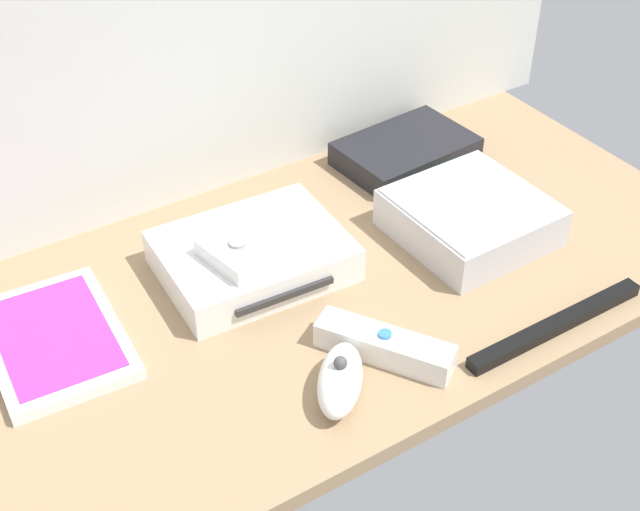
% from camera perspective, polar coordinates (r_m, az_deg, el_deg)
% --- Properties ---
extents(ground_plane, '(1.00, 0.48, 0.02)m').
position_cam_1_polar(ground_plane, '(1.04, 0.00, -2.18)').
color(ground_plane, '#9E7F5B').
rests_on(ground_plane, ground).
extents(game_console, '(0.22, 0.17, 0.04)m').
position_cam_1_polar(game_console, '(1.03, -4.34, -0.04)').
color(game_console, white).
rests_on(game_console, ground_plane).
extents(mini_computer, '(0.17, 0.17, 0.05)m').
position_cam_1_polar(mini_computer, '(1.10, 9.63, 2.47)').
color(mini_computer, silver).
rests_on(mini_computer, ground_plane).
extents(game_case, '(0.15, 0.20, 0.02)m').
position_cam_1_polar(game_case, '(0.99, -16.69, -5.19)').
color(game_case, white).
rests_on(game_case, ground_plane).
extents(network_router, '(0.19, 0.13, 0.03)m').
position_cam_1_polar(network_router, '(1.24, 5.54, 6.68)').
color(network_router, black).
rests_on(network_router, ground_plane).
extents(remote_wand, '(0.11, 0.14, 0.03)m').
position_cam_1_polar(remote_wand, '(0.93, 4.16, -5.83)').
color(remote_wand, white).
rests_on(remote_wand, ground_plane).
extents(remote_nunchuk, '(0.10, 0.10, 0.05)m').
position_cam_1_polar(remote_nunchuk, '(0.89, 1.31, -8.00)').
color(remote_nunchuk, white).
rests_on(remote_nunchuk, ground_plane).
extents(remote_classic_pad, '(0.16, 0.11, 0.02)m').
position_cam_1_polar(remote_classic_pad, '(1.01, -3.52, 1.21)').
color(remote_classic_pad, white).
rests_on(remote_classic_pad, game_console).
extents(sensor_bar, '(0.24, 0.02, 0.01)m').
position_cam_1_polar(sensor_bar, '(1.00, 14.97, -4.33)').
color(sensor_bar, black).
rests_on(sensor_bar, ground_plane).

